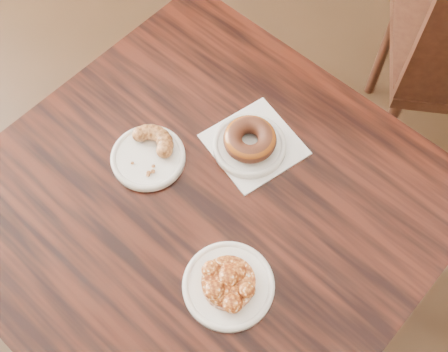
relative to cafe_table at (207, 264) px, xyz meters
The scene contains 9 objects.
floor 0.43m from the cafe_table, 125.26° to the left, with size 5.00×5.00×0.00m, color black.
cafe_table is the anchor object (origin of this frame).
napkin 0.42m from the cafe_table, 78.30° to the left, with size 0.18×0.18×0.00m, color white.
plate_donut 0.42m from the cafe_table, 79.49° to the left, with size 0.16×0.16×0.01m, color silver.
plate_cruller 0.41m from the cafe_table, 164.78° to the left, with size 0.16×0.16×0.01m, color white.
plate_fritter 0.42m from the cafe_table, 45.78° to the right, with size 0.17×0.17×0.01m, color white.
glazed_donut 0.44m from the cafe_table, 79.49° to the left, with size 0.11×0.11×0.04m, color #873913.
apple_fritter 0.44m from the cafe_table, 45.78° to the right, with size 0.14×0.14×0.03m, color #4F1908, non-canonical shape.
cruller_fragment 0.43m from the cafe_table, 164.78° to the left, with size 0.12×0.12×0.03m, color #5E2E12, non-canonical shape.
Camera 1 is at (0.38, -0.58, 1.78)m, focal length 45.00 mm.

